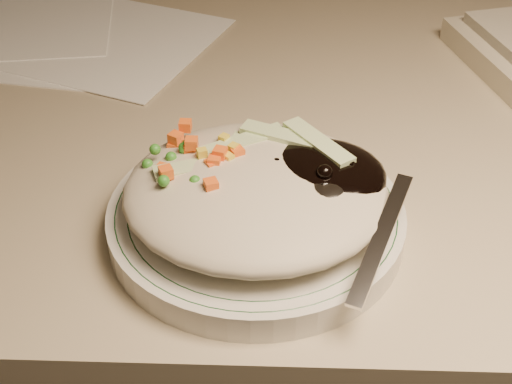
{
  "coord_description": "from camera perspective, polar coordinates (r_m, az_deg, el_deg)",
  "views": [
    {
      "loc": [
        -0.1,
        0.75,
        1.09
      ],
      "look_at": [
        -0.11,
        1.16,
        0.78
      ],
      "focal_mm": 50.0,
      "sensor_mm": 36.0,
      "label": 1
    }
  ],
  "objects": [
    {
      "name": "desk",
      "position": [
        0.85,
        8.03,
        -3.61
      ],
      "size": [
        1.4,
        0.7,
        0.74
      ],
      "color": "tan",
      "rests_on": "ground"
    },
    {
      "name": "plate_rim",
      "position": [
        0.53,
        -0.0,
        -1.37
      ],
      "size": [
        0.21,
        0.21,
        0.0
      ],
      "color": "#144723",
      "rests_on": "plate"
    },
    {
      "name": "papers",
      "position": [
        0.87,
        -17.83,
        12.2
      ],
      "size": [
        0.46,
        0.31,
        0.0
      ],
      "color": "white",
      "rests_on": "desk"
    },
    {
      "name": "meal",
      "position": [
        0.51,
        0.48,
        0.44
      ],
      "size": [
        0.21,
        0.19,
        0.05
      ],
      "color": "#BCB098",
      "rests_on": "plate"
    },
    {
      "name": "plate",
      "position": [
        0.53,
        -0.0,
        -2.21
      ],
      "size": [
        0.22,
        0.22,
        0.02
      ],
      "primitive_type": "cylinder",
      "color": "silver",
      "rests_on": "desk"
    }
  ]
}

